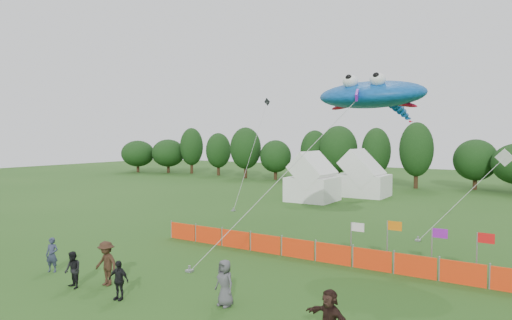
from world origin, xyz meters
The scene contains 15 objects.
ground centered at (0.00, 0.00, 0.00)m, with size 160.00×160.00×0.00m, color #234C16.
treeline centered at (1.61, 44.93, 4.18)m, with size 104.57×8.78×8.36m.
tent_left centered at (-6.94, 27.22, 1.97)m, with size 4.43×4.43×3.90m.
tent_right centered at (-4.10, 33.45, 1.92)m, with size 5.38×4.31×3.80m.
barrier_fence centered at (2.58, 7.59, 0.50)m, with size 19.90×0.06×1.00m.
flag_row centered at (7.19, 8.83, 1.43)m, with size 6.73×0.53×2.27m.
spectator_a centered at (-7.05, -0.87, 0.82)m, with size 0.60×0.39×1.63m, color #2D324B.
spectator_b centered at (-4.19, -1.79, 0.78)m, with size 0.76×0.59×1.56m, color black.
spectator_c centered at (-3.30, -0.78, 0.96)m, with size 1.24×0.71×1.92m, color #362115.
spectator_d centered at (-1.51, -1.65, 0.78)m, with size 0.91×0.38×1.55m, color black.
spectator_e centered at (2.40, 0.07, 0.88)m, with size 0.86×0.56×1.77m, color #4B4B50.
spectator_f centered at (7.09, -0.94, 0.89)m, with size 1.65×0.53×1.78m, color black.
stingray_kite centered at (4.32, 11.53, 8.68)m, with size 8.99×16.48×9.77m.
small_kite_white centered at (9.05, 18.03, 3.64)m, with size 4.98×4.55×5.65m.
small_kite_dark centered at (-11.97, 24.47, 5.91)m, with size 3.97×11.43×10.60m.
Camera 1 is at (12.53, -13.55, 6.42)m, focal length 32.00 mm.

